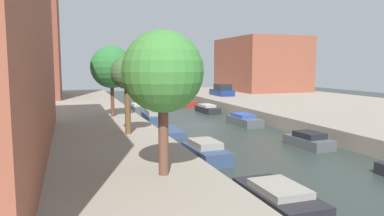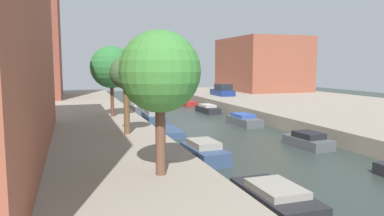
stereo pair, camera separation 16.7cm
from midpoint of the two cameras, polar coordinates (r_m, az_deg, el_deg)
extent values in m
plane|color=#2D3833|center=(29.80, 1.28, -2.67)|extent=(84.00, 84.00, 0.00)
cube|color=gray|center=(37.53, 23.37, -0.51)|extent=(20.00, 64.00, 1.00)
cube|color=brown|center=(57.65, 10.54, 6.69)|extent=(10.00, 13.44, 7.94)
cylinder|color=brown|center=(12.87, -4.84, -4.65)|extent=(0.35, 0.35, 2.63)
sphere|color=#3F8738|center=(12.62, -4.94, 5.68)|extent=(2.83, 2.83, 2.83)
cylinder|color=brown|center=(20.75, -10.20, -0.19)|extent=(0.33, 0.33, 2.79)
sphere|color=#3D6137|center=(20.61, -10.31, 5.42)|extent=(1.81, 1.81, 1.81)
cylinder|color=brown|center=(28.16, -12.44, 1.35)|extent=(0.27, 0.27, 2.60)
sphere|color=#2D7637|center=(28.04, -12.56, 6.23)|extent=(3.12, 3.12, 3.12)
cube|color=navy|center=(46.89, 4.54, 2.41)|extent=(1.88, 4.10, 0.75)
cube|color=#1E2328|center=(46.56, 4.69, 3.30)|extent=(1.64, 2.26, 0.74)
cube|color=#232328|center=(13.20, 12.87, -13.64)|extent=(1.69, 3.77, 0.58)
cube|color=gray|center=(13.02, 13.06, -12.05)|extent=(1.43, 2.07, 0.23)
cube|color=#33476B|center=(18.84, 1.92, -7.14)|extent=(1.61, 3.50, 0.68)
cube|color=gray|center=(18.84, 1.79, -5.55)|extent=(1.32, 1.94, 0.33)
cube|color=#33476B|center=(25.69, -3.72, -3.69)|extent=(1.39, 3.74, 0.44)
cube|color=#33476B|center=(31.67, -6.16, -1.53)|extent=(1.66, 4.64, 0.68)
cube|color=gray|center=(31.39, -6.09, -0.61)|extent=(1.35, 2.57, 0.40)
cube|color=#4C5156|center=(38.72, -8.48, -0.11)|extent=(1.41, 3.44, 0.63)
cube|color=#B2ADA3|center=(38.89, -8.55, 0.56)|extent=(1.18, 1.90, 0.23)
cube|color=#4C5156|center=(22.86, 17.46, -5.11)|extent=(1.68, 3.15, 0.58)
cube|color=black|center=(22.72, 17.60, -4.01)|extent=(1.36, 1.76, 0.34)
cube|color=#4C5156|center=(29.95, 8.00, -2.06)|extent=(1.62, 3.70, 0.64)
cube|color=#2D4C9E|center=(30.11, 7.80, -1.14)|extent=(1.34, 2.05, 0.27)
cube|color=#232328|center=(37.63, 2.31, -0.27)|extent=(1.52, 3.81, 0.59)
cube|color=#B2ADA3|center=(37.73, 2.22, 0.38)|extent=(1.25, 2.11, 0.24)
cube|color=maroon|center=(44.85, -1.24, 0.83)|extent=(1.81, 4.59, 0.54)
camera|label=1|loc=(0.08, -90.15, -0.02)|focal=34.29mm
camera|label=2|loc=(0.08, 89.85, 0.02)|focal=34.29mm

